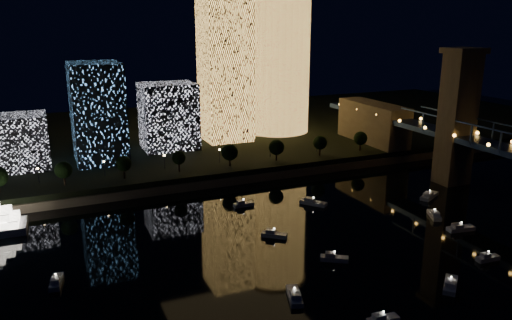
% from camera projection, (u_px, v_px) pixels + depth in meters
% --- Properties ---
extents(ground, '(520.00, 520.00, 0.00)m').
position_uv_depth(ground, '(396.00, 275.00, 120.21)').
color(ground, black).
rests_on(ground, ground).
extents(far_bank, '(420.00, 160.00, 5.00)m').
position_uv_depth(far_bank, '(200.00, 133.00, 261.13)').
color(far_bank, black).
rests_on(far_bank, ground).
extents(seawall, '(420.00, 6.00, 3.00)m').
position_uv_depth(seawall, '(260.00, 176.00, 192.37)').
color(seawall, '#6B5E4C').
rests_on(seawall, ground).
extents(tower_cylindrical, '(34.00, 34.00, 74.32)m').
position_uv_depth(tower_cylindrical, '(277.00, 56.00, 245.42)').
color(tower_cylindrical, '#FFB751').
rests_on(tower_cylindrical, far_bank).
extents(tower_rectangular, '(20.86, 20.86, 66.39)m').
position_uv_depth(tower_rectangular, '(225.00, 68.00, 228.22)').
color(tower_rectangular, '#FFB751').
rests_on(tower_rectangular, far_bank).
extents(midrise_blocks, '(115.03, 36.32, 38.85)m').
position_uv_depth(midrise_blocks, '(68.00, 122.00, 197.89)').
color(midrise_blocks, white).
rests_on(midrise_blocks, far_bank).
extents(motorboats, '(128.00, 85.72, 2.78)m').
position_uv_depth(motorboats, '(349.00, 245.00, 134.11)').
color(motorboats, silver).
rests_on(motorboats, ground).
extents(esplanade_trees, '(166.13, 6.62, 8.81)m').
position_uv_depth(esplanade_trees, '(171.00, 159.00, 182.74)').
color(esplanade_trees, black).
rests_on(esplanade_trees, far_bank).
extents(street_lamps, '(132.70, 0.70, 5.65)m').
position_uv_depth(street_lamps, '(164.00, 159.00, 188.03)').
color(street_lamps, black).
rests_on(street_lamps, far_bank).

